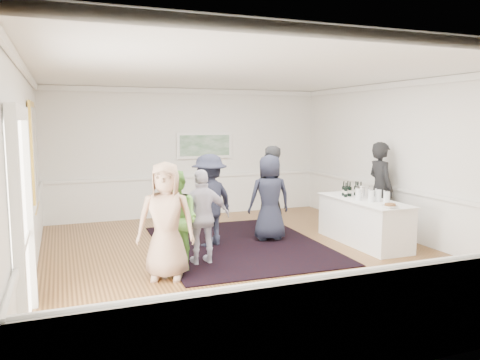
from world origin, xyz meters
name	(u,v)px	position (x,y,z in m)	size (l,w,h in m)	color
floor	(248,257)	(0.00, 0.00, 0.00)	(8.00, 8.00, 0.00)	olive
ceiling	(249,73)	(0.00, 0.00, 3.20)	(7.00, 8.00, 0.02)	white
wall_left	(27,176)	(-3.50, 0.00, 1.60)	(0.02, 8.00, 3.20)	white
wall_right	(411,161)	(3.50, 0.00, 1.60)	(0.02, 8.00, 3.20)	white
wall_back	(189,153)	(0.00, 4.00, 1.60)	(7.00, 0.02, 3.20)	white
wall_front	(408,206)	(0.00, -4.00, 1.60)	(7.00, 0.02, 3.20)	white
wainscoting	(248,229)	(0.00, 0.00, 0.50)	(7.00, 8.00, 1.00)	white
mirror	(34,156)	(-3.45, 1.30, 1.80)	(0.05, 1.25, 1.85)	#F2C147
doorway	(22,211)	(-3.45, -1.90, 1.42)	(0.10, 1.78, 2.56)	white
landscape_painting	(205,145)	(0.40, 3.95, 1.78)	(1.44, 0.06, 0.66)	white
area_rug	(239,244)	(0.15, 0.82, 0.01)	(3.04, 3.99, 0.02)	black
serving_table	(364,221)	(2.47, 0.06, 0.44)	(0.83, 2.16, 0.88)	white
bartender	(380,189)	(3.20, 0.53, 0.98)	(0.72, 0.47, 1.96)	black
guest_tan	(166,221)	(-1.58, -0.58, 0.90)	(0.88, 0.57, 1.79)	tan
guest_green	(176,220)	(-1.34, -0.24, 0.81)	(0.79, 0.61, 1.62)	#66B247
guest_lilac	(203,217)	(-0.85, -0.08, 0.80)	(0.94, 0.39, 1.60)	silver
guest_dark_a	(209,200)	(-0.41, 0.97, 0.89)	(1.15, 0.66, 1.77)	#1F2335
guest_dark_b	(270,192)	(0.95, 1.17, 0.95)	(0.69, 0.45, 1.90)	black
guest_navy	(270,198)	(0.86, 0.98, 0.87)	(0.85, 0.55, 1.73)	#1F2335
wine_bottles	(352,188)	(2.49, 0.51, 1.03)	(0.43, 0.25, 0.31)	black
juice_pitchers	(373,195)	(2.47, -0.22, 1.00)	(0.40, 0.60, 0.24)	#84B641
ice_bucket	(363,192)	(2.55, 0.24, 0.99)	(0.26, 0.26, 0.24)	silver
nut_bowl	(390,206)	(2.34, -0.86, 0.91)	(0.26, 0.26, 0.08)	white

